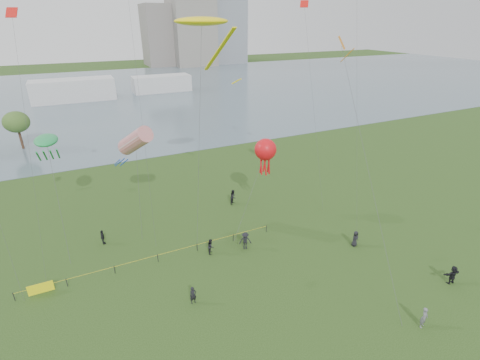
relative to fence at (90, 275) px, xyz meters
name	(u,v)px	position (x,y,z in m)	size (l,w,h in m)	color
ground_plane	(296,323)	(13.94, -12.02, -0.55)	(400.00, 400.00, 0.00)	#1E3811
lake	(117,94)	(13.94, 87.98, -0.53)	(400.00, 120.00, 0.08)	slate
building_mid	(191,24)	(59.94, 149.98, 18.45)	(20.00, 20.00, 38.00)	gray
building_low	(161,35)	(45.94, 155.98, 13.45)	(16.00, 18.00, 28.00)	slate
pavilion_left	(74,90)	(1.94, 82.98, 2.45)	(22.00, 8.00, 6.00)	silver
pavilion_right	(162,84)	(27.94, 85.98, 1.95)	(18.00, 7.00, 5.00)	silver
fence	(90,275)	(0.00, 0.00, 0.00)	(24.07, 0.07, 1.05)	black
kite_flyer	(424,317)	(22.48, -16.44, 0.34)	(0.65, 0.43, 1.79)	slate
spectator_a	(211,246)	(11.25, -0.93, 0.26)	(0.79, 0.62, 1.63)	black
spectator_b	(245,241)	(14.66, -1.76, 0.40)	(1.24, 0.71, 1.92)	black
spectator_c	(103,237)	(1.68, 5.36, 0.26)	(0.96, 0.40, 1.63)	black
spectator_d	(355,239)	(25.10, -6.14, 0.30)	(0.84, 0.54, 1.71)	black
spectator_e	(453,275)	(28.89, -14.18, 0.34)	(1.66, 0.53, 1.79)	black
spectator_f	(193,295)	(7.50, -6.62, 0.25)	(0.58, 0.38, 1.60)	black
spectator_g	(233,197)	(17.52, 7.49, 0.40)	(0.93, 0.72, 1.90)	black
kite_stingray	(202,22)	(14.06, 6.79, 20.53)	(6.43, 10.18, 21.58)	#3F3F42
kite_windsock	(135,141)	(6.45, 7.05, 9.52)	(4.21, 5.17, 11.96)	#3F3F42
kite_creature	(46,141)	(-1.57, 9.07, 10.10)	(2.15, 7.85, 11.07)	#3F3F42
kite_octopus	(265,150)	(19.77, 3.64, 7.59)	(6.74, 4.84, 9.43)	#3F3F42
kite_delta	(346,60)	(24.05, -2.69, 17.48)	(3.84, 14.86, 19.98)	#3F3F42
small_kites	(170,13)	(10.90, 6.32, 21.29)	(34.57, 10.39, 9.53)	red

